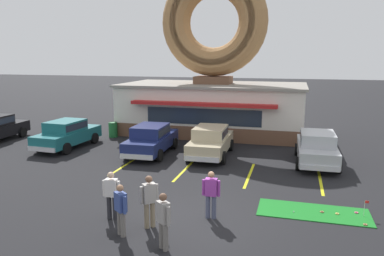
# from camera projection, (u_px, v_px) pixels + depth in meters

# --- Properties ---
(ground_plane) EXTENTS (160.00, 160.00, 0.00)m
(ground_plane) POSITION_uv_depth(u_px,v_px,m) (198.00, 219.00, 12.17)
(ground_plane) COLOR black
(donut_shop_building) EXTENTS (12.30, 6.75, 10.96)m
(donut_shop_building) POSITION_uv_depth(u_px,v_px,m) (213.00, 78.00, 25.33)
(donut_shop_building) COLOR brown
(donut_shop_building) RESTS_ON ground
(putting_mat) EXTENTS (3.67, 1.51, 0.03)m
(putting_mat) POSITION_uv_depth(u_px,v_px,m) (313.00, 212.00, 12.64)
(putting_mat) COLOR #197523
(putting_mat) RESTS_ON ground
(mini_donut_near_left) EXTENTS (0.13, 0.13, 0.04)m
(mini_donut_near_left) POSITION_uv_depth(u_px,v_px,m) (356.00, 213.00, 12.53)
(mini_donut_near_left) COLOR #D8667F
(mini_donut_near_left) RESTS_ON putting_mat
(mini_donut_near_right) EXTENTS (0.13, 0.13, 0.04)m
(mini_donut_near_right) POSITION_uv_depth(u_px,v_px,m) (322.00, 212.00, 12.59)
(mini_donut_near_right) COLOR #A5724C
(mini_donut_near_right) RESTS_ON putting_mat
(mini_donut_mid_left) EXTENTS (0.13, 0.13, 0.04)m
(mini_donut_mid_left) POSITION_uv_depth(u_px,v_px,m) (337.00, 214.00, 12.44)
(mini_donut_mid_left) COLOR #E5C666
(mini_donut_mid_left) RESTS_ON putting_mat
(mini_donut_mid_centre) EXTENTS (0.13, 0.13, 0.04)m
(mini_donut_mid_centre) POSITION_uv_depth(u_px,v_px,m) (365.00, 224.00, 11.64)
(mini_donut_mid_centre) COLOR #A5724C
(mini_donut_mid_centre) RESTS_ON putting_mat
(golf_ball) EXTENTS (0.04, 0.04, 0.04)m
(golf_ball) POSITION_uv_depth(u_px,v_px,m) (294.00, 212.00, 12.59)
(golf_ball) COLOR white
(golf_ball) RESTS_ON putting_mat
(putting_flag_pin) EXTENTS (0.13, 0.01, 0.55)m
(putting_flag_pin) POSITION_uv_depth(u_px,v_px,m) (366.00, 205.00, 12.20)
(putting_flag_pin) COLOR silver
(putting_flag_pin) RESTS_ON putting_mat
(car_teal) EXTENTS (2.13, 4.63, 1.60)m
(car_teal) POSITION_uv_depth(u_px,v_px,m) (67.00, 133.00, 21.45)
(car_teal) COLOR #196066
(car_teal) RESTS_ON ground
(car_navy) EXTENTS (2.10, 4.62, 1.60)m
(car_navy) POSITION_uv_depth(u_px,v_px,m) (151.00, 138.00, 20.05)
(car_navy) COLOR navy
(car_navy) RESTS_ON ground
(car_champagne) EXTENTS (2.07, 4.60, 1.60)m
(car_champagne) POSITION_uv_depth(u_px,v_px,m) (211.00, 140.00, 19.62)
(car_champagne) COLOR #BCAD89
(car_champagne) RESTS_ON ground
(car_silver) EXTENTS (2.05, 4.59, 1.60)m
(car_silver) POSITION_uv_depth(u_px,v_px,m) (317.00, 147.00, 18.22)
(car_silver) COLOR #B2B5BA
(car_silver) RESTS_ON ground
(pedestrian_blue_sweater_man) EXTENTS (0.45, 0.45, 1.66)m
(pedestrian_blue_sweater_man) POSITION_uv_depth(u_px,v_px,m) (149.00, 199.00, 11.39)
(pedestrian_blue_sweater_man) COLOR #7F7056
(pedestrian_blue_sweater_man) RESTS_ON ground
(pedestrian_hooded_kid) EXTENTS (0.60, 0.26, 1.59)m
(pedestrian_hooded_kid) POSITION_uv_depth(u_px,v_px,m) (211.00, 193.00, 12.05)
(pedestrian_hooded_kid) COLOR #474C66
(pedestrian_hooded_kid) RESTS_ON ground
(pedestrian_leather_jacket_man) EXTENTS (0.49, 0.42, 1.57)m
(pedestrian_leather_jacket_man) POSITION_uv_depth(u_px,v_px,m) (121.00, 208.00, 10.88)
(pedestrian_leather_jacket_man) COLOR slate
(pedestrian_leather_jacket_man) RESTS_ON ground
(pedestrian_clipboard_woman) EXTENTS (0.49, 0.42, 1.61)m
(pedestrian_clipboard_woman) POSITION_uv_depth(u_px,v_px,m) (163.00, 219.00, 10.08)
(pedestrian_clipboard_woman) COLOR slate
(pedestrian_clipboard_woman) RESTS_ON ground
(pedestrian_beanie_man) EXTENTS (0.59, 0.27, 1.59)m
(pedestrian_beanie_man) POSITION_uv_depth(u_px,v_px,m) (112.00, 193.00, 12.00)
(pedestrian_beanie_man) COLOR #232328
(pedestrian_beanie_man) RESTS_ON ground
(trash_bin) EXTENTS (0.57, 0.57, 0.97)m
(trash_bin) POSITION_uv_depth(u_px,v_px,m) (113.00, 130.00, 24.37)
(trash_bin) COLOR #1E662D
(trash_bin) RESTS_ON ground
(parking_stripe_far_left) EXTENTS (0.12, 3.60, 0.01)m
(parking_stripe_far_left) POSITION_uv_depth(u_px,v_px,m) (126.00, 165.00, 18.19)
(parking_stripe_far_left) COLOR yellow
(parking_stripe_far_left) RESTS_ON ground
(parking_stripe_left) EXTENTS (0.12, 3.60, 0.01)m
(parking_stripe_left) POSITION_uv_depth(u_px,v_px,m) (185.00, 170.00, 17.41)
(parking_stripe_left) COLOR yellow
(parking_stripe_left) RESTS_ON ground
(parking_stripe_mid_left) EXTENTS (0.12, 3.60, 0.01)m
(parking_stripe_mid_left) POSITION_uv_depth(u_px,v_px,m) (249.00, 175.00, 16.62)
(parking_stripe_mid_left) COLOR yellow
(parking_stripe_mid_left) RESTS_ON ground
(parking_stripe_centre) EXTENTS (0.12, 3.60, 0.01)m
(parking_stripe_centre) POSITION_uv_depth(u_px,v_px,m) (320.00, 181.00, 15.84)
(parking_stripe_centre) COLOR yellow
(parking_stripe_centre) RESTS_ON ground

